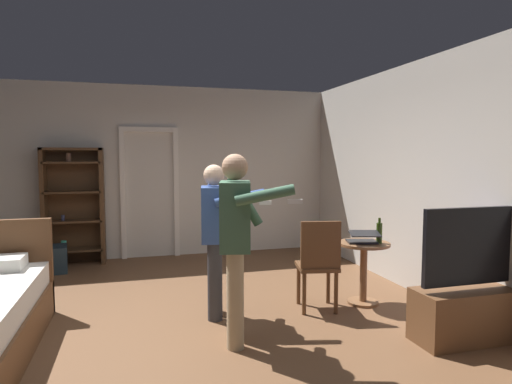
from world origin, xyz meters
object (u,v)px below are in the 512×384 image
Objects in this scene: tv_flatscreen at (477,302)px; bottle_on_table at (379,232)px; person_striped_shirt at (216,231)px; suitcase_dark at (44,260)px; bookshelf at (74,202)px; side_table at (364,263)px; wooden_chair at (319,261)px; laptop at (363,239)px; person_blue_shirt at (236,235)px.

bottle_on_table is at bearing 109.11° from tv_flatscreen.
bottle_on_table is at bearing -4.73° from person_striped_shirt.
bookshelf is at bearing 44.77° from suitcase_dark.
bookshelf is at bearing 139.75° from side_table.
bottle_on_table reaches higher than side_table.
bookshelf is 2.90× the size of suitcase_dark.
tv_flatscreen is at bearing -66.01° from side_table.
person_striped_shirt is (1.69, -2.78, -0.06)m from bookshelf.
suitcase_dark is at bearing -127.91° from bookshelf.
wooden_chair is (2.77, -2.93, -0.42)m from bookshelf.
tv_flatscreen reaches higher than laptop.
bookshelf is at bearing 116.77° from person_blue_shirt.
tv_flatscreen is 1.74× the size of side_table.
side_table is 4.43m from suitcase_dark.
tv_flatscreen is 5.51m from suitcase_dark.
wooden_chair is 0.59× the size of person_blue_shirt.
person_striped_shirt is (-1.63, 0.11, 0.15)m from laptop.
person_blue_shirt reaches higher than side_table.
bottle_on_table is at bearing 17.18° from person_blue_shirt.
side_table is 0.71× the size of wooden_chair.
suitcase_dark is at bearing 147.61° from bottle_on_table.
side_table is 0.42× the size of person_blue_shirt.
wooden_chair is at bearing 27.59° from person_blue_shirt.
bookshelf is 1.47× the size of tv_flatscreen.
person_striped_shirt is at bearing -58.65° from bookshelf.
laptop is 1.42× the size of bottle_on_table.
person_striped_shirt is (-1.08, 0.16, 0.36)m from wooden_chair.
suitcase_dark is (-0.37, -0.47, -0.77)m from bookshelf.
person_blue_shirt is at bearing -62.09° from suitcase_dark.
wooden_chair is (-0.73, -0.01, -0.28)m from bottle_on_table.
person_blue_shirt is at bearing -162.82° from bottle_on_table.
tv_flatscreen is at bearing -45.85° from bookshelf.
person_striped_shirt is at bearing 177.60° from side_table.
person_striped_shirt is 3.17m from suitcase_dark.
tv_flatscreen is 3.02× the size of laptop.
tv_flatscreen is at bearing -47.00° from suitcase_dark.
bookshelf is at bearing 134.15° from tv_flatscreen.
wooden_chair reaches higher than suitcase_dark.
side_table is 1.80m from person_blue_shirt.
wooden_chair is at bearing -45.43° from suitcase_dark.
person_striped_shirt is (-1.81, 0.15, 0.08)m from bottle_on_table.
bottle_on_table is at bearing -39.72° from suitcase_dark.
person_striped_shirt is (-2.18, 1.21, 0.55)m from tv_flatscreen.
bottle_on_table is (-0.37, 1.06, 0.47)m from tv_flatscreen.
bookshelf is 4.44× the size of laptop.
person_striped_shirt is at bearing -55.56° from suitcase_dark.
person_striped_shirt is (-1.67, 0.07, 0.43)m from side_table.
side_table is 1.74× the size of laptop.
wooden_chair is 4.01m from suitcase_dark.
side_table is (3.36, -2.85, -0.50)m from bookshelf.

